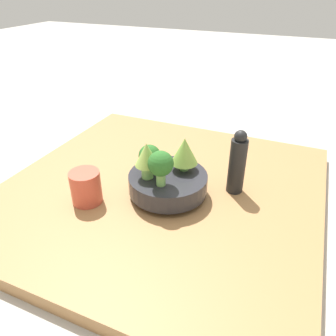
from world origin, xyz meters
TOP-DOWN VIEW (x-y plane):
  - ground_plane at (0.00, 0.00)m, footprint 6.00×6.00m
  - table at (0.00, 0.00)m, footprint 0.82×0.82m
  - bowl at (0.03, 0.03)m, footprint 0.20×0.20m
  - romanesco_piece_near at (0.06, -0.01)m, footprint 0.06×0.06m
  - romanesco_piece_far at (-0.01, 0.06)m, footprint 0.07×0.07m
  - broccoli_floret_front at (0.02, -0.02)m, footprint 0.06×0.06m
  - broccoli_floret_right at (0.08, 0.03)m, footprint 0.06×0.06m
  - cup at (0.14, -0.14)m, footprint 0.08×0.08m
  - pepper_mill at (-0.06, 0.19)m, footprint 0.04×0.04m

SIDE VIEW (x-z plane):
  - ground_plane at x=0.00m, z-range 0.00..0.00m
  - table at x=0.00m, z-range 0.00..0.04m
  - bowl at x=0.03m, z-range 0.04..0.10m
  - cup at x=0.14m, z-range 0.04..0.12m
  - pepper_mill at x=-0.06m, z-range 0.03..0.21m
  - broccoli_floret_front at x=0.02m, z-range 0.10..0.17m
  - romanesco_piece_far at x=-0.01m, z-range 0.11..0.20m
  - broccoli_floret_right at x=0.08m, z-range 0.11..0.20m
  - romanesco_piece_near at x=0.06m, z-range 0.11..0.20m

